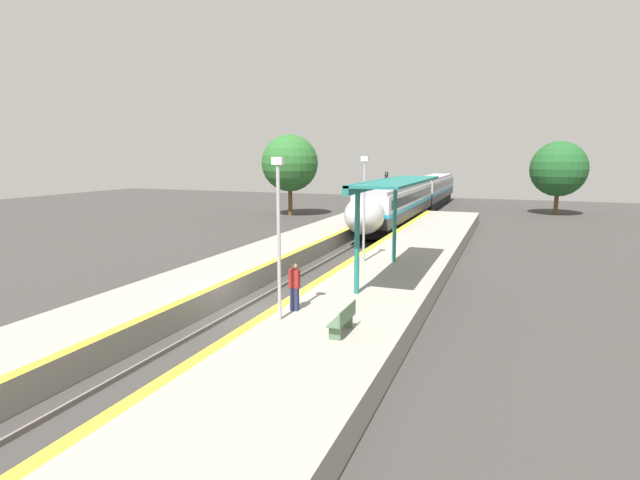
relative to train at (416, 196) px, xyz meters
The scene contains 14 objects.
ground_plane 35.03m from the train, 90.00° to the right, with size 120.00×120.00×0.00m, color #383533.
rail_left 35.03m from the train, 91.18° to the right, with size 0.08×90.00×0.15m, color slate.
rail_right 35.03m from the train, 88.82° to the right, with size 0.08×90.00×0.15m, color slate.
train is the anchor object (origin of this frame).
platform_right 35.25m from the train, 83.30° to the right, with size 4.94×64.00×0.95m.
platform_left 35.18m from the train, 95.78° to the right, with size 3.80×64.00×0.95m.
platform_bench 38.81m from the train, 82.74° to the right, with size 0.44×1.54×0.89m.
person_waiting 36.98m from the train, 86.04° to the right, with size 0.36×0.22×1.69m.
railway_signal 5.33m from the train, 112.71° to the right, with size 0.28×0.28×4.74m.
lamppost_near 38.08m from the train, 86.24° to the right, with size 0.36×0.20×5.32m.
lamppost_mid 28.29m from the train, 84.93° to the right, with size 0.36×0.20×5.32m.
station_canopy 31.20m from the train, 81.69° to the right, with size 2.02×9.52×4.32m.
background_tree_left 13.65m from the train, 161.68° to the right, with size 5.93×5.93×8.47m.
background_tree_right 15.48m from the train, 25.09° to the left, with size 5.82×5.82×7.81m.
Camera 1 is at (9.47, -17.30, 6.31)m, focal length 28.00 mm.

